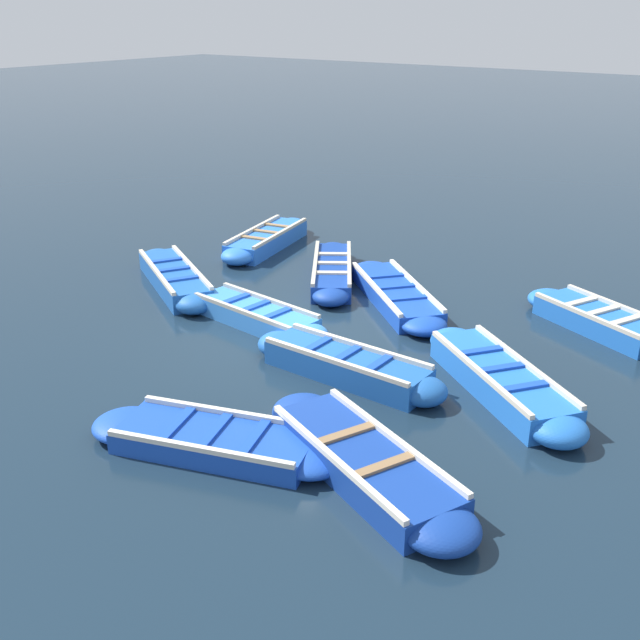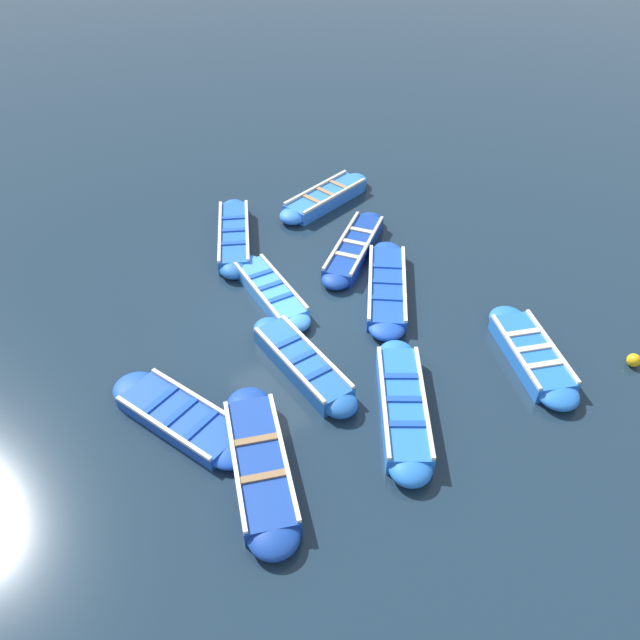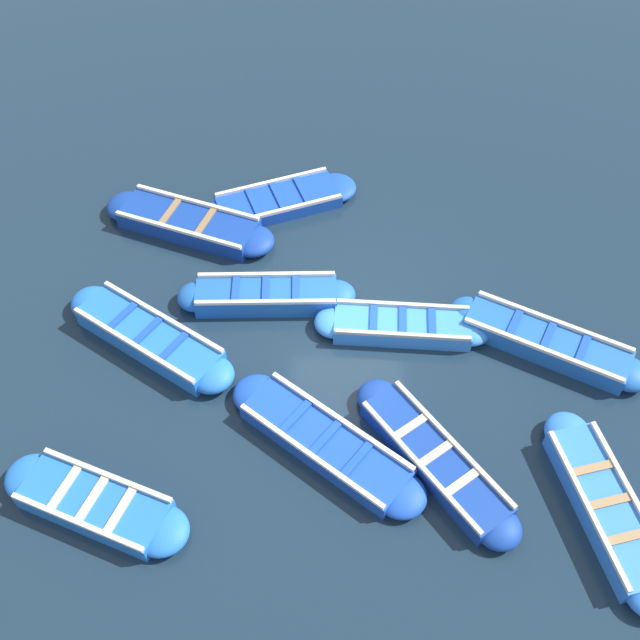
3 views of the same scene
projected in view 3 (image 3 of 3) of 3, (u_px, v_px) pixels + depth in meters
name	position (u px, v px, depth m)	size (l,w,h in m)	color
ground_plane	(352.00, 331.00, 14.36)	(120.00, 120.00, 0.00)	#162838
boat_mid_row	(546.00, 342.00, 13.94)	(3.70, 2.57, 0.45)	#1E59AD
boat_tucked	(95.00, 504.00, 11.93)	(3.37, 2.15, 0.43)	blue
boat_broadside	(266.00, 296.00, 14.65)	(3.51, 0.85, 0.47)	#1E59AD
boat_outer_right	(325.00, 442.00, 12.65)	(3.56, 3.22, 0.39)	#1947B7
boat_inner_gap	(402.00, 326.00, 14.21)	(3.41, 1.10, 0.40)	#3884E0
boat_bow_out	(150.00, 337.00, 14.00)	(3.57, 2.93, 0.47)	blue
boat_centre	(278.00, 201.00, 16.44)	(3.73, 2.02, 0.35)	#1947B7
boat_near_quay	(189.00, 223.00, 15.95)	(3.94, 2.35, 0.44)	navy
boat_drifting	(606.00, 507.00, 11.88)	(1.49, 3.68, 0.45)	blue
boat_outer_left	(435.00, 459.00, 12.44)	(2.71, 3.52, 0.42)	navy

